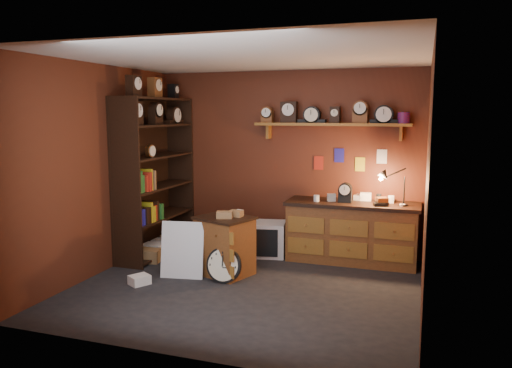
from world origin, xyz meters
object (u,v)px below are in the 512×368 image
object	(u,v)px
shelving_unit	(153,170)
low_cabinet	(225,243)
workbench	(352,229)
big_round_clock	(224,265)

from	to	relation	value
shelving_unit	low_cabinet	world-z (taller)	shelving_unit
workbench	low_cabinet	size ratio (longest dim) A/B	2.15
low_cabinet	big_round_clock	size ratio (longest dim) A/B	1.89
shelving_unit	workbench	distance (m)	2.99
workbench	low_cabinet	world-z (taller)	workbench
big_round_clock	workbench	bearing A→B (deg)	45.15
shelving_unit	low_cabinet	size ratio (longest dim) A/B	3.03
workbench	low_cabinet	xyz separation A→B (m)	(-1.48, -1.09, -0.06)
shelving_unit	workbench	bearing A→B (deg)	9.87
workbench	big_round_clock	distance (m)	1.96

